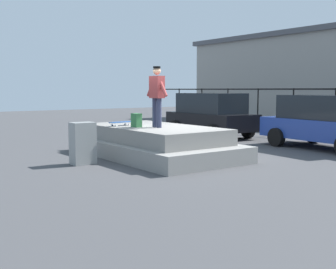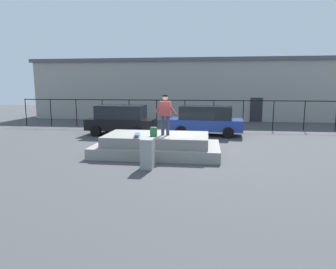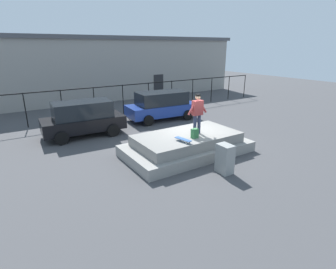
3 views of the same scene
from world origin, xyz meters
name	(u,v)px [view 1 (image 1 of 3)]	position (x,y,z in m)	size (l,w,h in m)	color
ground_plane	(179,157)	(0.00, 0.00, 0.00)	(60.00, 60.00, 0.00)	#424244
concrete_ledge	(154,143)	(-0.61, -0.45, 0.40)	(5.44, 2.93, 0.89)	gray
skateboarder	(157,92)	(-0.22, -0.61, 1.88)	(0.99, 0.25, 1.71)	#2D334C
skateboard	(121,122)	(-1.33, -1.15, 0.99)	(0.34, 0.79, 0.12)	#264C8C
backpack	(136,120)	(-0.65, -1.03, 1.08)	(0.28, 0.20, 0.39)	#33723F
car_black_hatchback_near	(211,114)	(-3.66, 4.48, 0.95)	(4.19, 2.22, 1.81)	black
car_blue_hatchback_mid	(328,121)	(1.48, 5.05, 0.93)	(4.54, 2.36, 1.77)	navy
utility_box	(83,143)	(-0.58, -2.74, 0.55)	(0.44, 0.60, 1.10)	gray
fence_row	(335,105)	(0.00, 7.71, 1.37)	(24.06, 0.06, 2.01)	black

